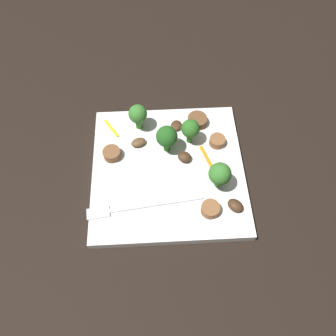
% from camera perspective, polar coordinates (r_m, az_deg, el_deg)
% --- Properties ---
extents(ground_plane, '(1.40, 1.40, 0.00)m').
position_cam_1_polar(ground_plane, '(0.56, -0.00, -0.81)').
color(ground_plane, black).
extents(plate, '(0.25, 0.25, 0.02)m').
position_cam_1_polar(plate, '(0.55, -0.00, -0.41)').
color(plate, white).
rests_on(plate, ground_plane).
extents(fork, '(0.18, 0.03, 0.00)m').
position_cam_1_polar(fork, '(0.51, -5.51, -6.77)').
color(fork, silver).
rests_on(fork, plate).
extents(broccoli_floret_0, '(0.03, 0.03, 0.05)m').
position_cam_1_polar(broccoli_floret_0, '(0.55, 3.90, 6.71)').
color(broccoli_floret_0, '#347525').
rests_on(broccoli_floret_0, plate).
extents(broccoli_floret_1, '(0.03, 0.03, 0.05)m').
position_cam_1_polar(broccoli_floret_1, '(0.57, -5.23, 9.15)').
color(broccoli_floret_1, '#408630').
rests_on(broccoli_floret_1, plate).
extents(broccoli_floret_2, '(0.04, 0.04, 0.05)m').
position_cam_1_polar(broccoli_floret_2, '(0.53, -0.68, 5.36)').
color(broccoli_floret_2, '#296420').
rests_on(broccoli_floret_2, plate).
extents(broccoli_floret_3, '(0.04, 0.04, 0.05)m').
position_cam_1_polar(broccoli_floret_3, '(0.50, 8.95, -1.05)').
color(broccoli_floret_3, '#408630').
rests_on(broccoli_floret_3, plate).
extents(sausage_slice_0, '(0.04, 0.04, 0.01)m').
position_cam_1_polar(sausage_slice_0, '(0.57, 8.51, 4.64)').
color(sausage_slice_0, brown).
rests_on(sausage_slice_0, plate).
extents(sausage_slice_1, '(0.04, 0.04, 0.01)m').
position_cam_1_polar(sausage_slice_1, '(0.59, 5.08, 8.17)').
color(sausage_slice_1, brown).
rests_on(sausage_slice_1, plate).
extents(sausage_slice_2, '(0.04, 0.04, 0.01)m').
position_cam_1_polar(sausage_slice_2, '(0.51, 7.33, -7.05)').
color(sausage_slice_2, brown).
rests_on(sausage_slice_2, plate).
extents(sausage_slice_3, '(0.04, 0.04, 0.01)m').
position_cam_1_polar(sausage_slice_3, '(0.56, -9.69, 2.46)').
color(sausage_slice_3, brown).
rests_on(sausage_slice_3, plate).
extents(mushroom_0, '(0.03, 0.03, 0.01)m').
position_cam_1_polar(mushroom_0, '(0.59, 1.45, 7.36)').
color(mushroom_0, '#422B19').
rests_on(mushroom_0, plate).
extents(mushroom_1, '(0.03, 0.03, 0.01)m').
position_cam_1_polar(mushroom_1, '(0.52, 11.58, -6.36)').
color(mushroom_1, '#422B19').
rests_on(mushroom_1, plate).
extents(mushroom_2, '(0.03, 0.03, 0.01)m').
position_cam_1_polar(mushroom_2, '(0.57, -5.13, 4.43)').
color(mushroom_2, brown).
rests_on(mushroom_2, plate).
extents(mushroom_3, '(0.03, 0.03, 0.01)m').
position_cam_1_polar(mushroom_3, '(0.55, 2.86, 1.94)').
color(mushroom_3, '#422B19').
rests_on(mushroom_3, plate).
extents(pepper_strip_1, '(0.02, 0.05, 0.00)m').
position_cam_1_polar(pepper_strip_1, '(0.55, 6.83, 1.57)').
color(pepper_strip_1, orange).
rests_on(pepper_strip_1, plate).
extents(pepper_strip_2, '(0.03, 0.04, 0.00)m').
position_cam_1_polar(pepper_strip_2, '(0.59, -9.75, 6.78)').
color(pepper_strip_2, yellow).
rests_on(pepper_strip_2, plate).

